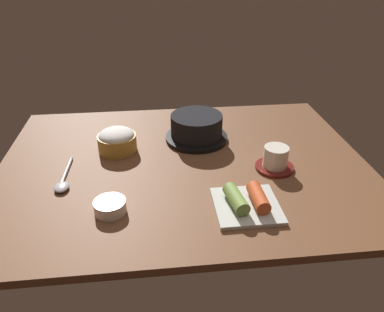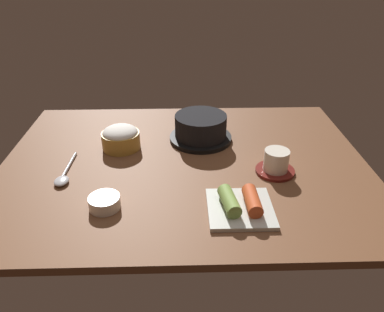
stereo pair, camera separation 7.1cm
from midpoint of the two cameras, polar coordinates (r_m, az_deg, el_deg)
dining_table at (r=103.78cm, az=0.83°, el=-1.42°), size 100.00×76.00×2.00cm
stone_pot at (r=113.31cm, az=3.14°, el=4.24°), size 18.82×18.82×8.06cm
rice_bowl at (r=110.15cm, az=-8.94°, el=2.79°), size 11.01×11.01×6.84cm
tea_cup_with_saucer at (r=100.56cm, az=14.61°, el=-1.02°), size 10.22×10.22×6.41cm
kimchi_plate at (r=85.84cm, az=9.74°, el=-7.37°), size 14.63×14.63×4.34cm
side_bowl_near at (r=86.95cm, az=-10.85°, el=-6.92°), size 7.15×7.15×2.90cm
spoon at (r=100.24cm, az=-16.98°, el=-3.02°), size 3.60×17.02×1.35cm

